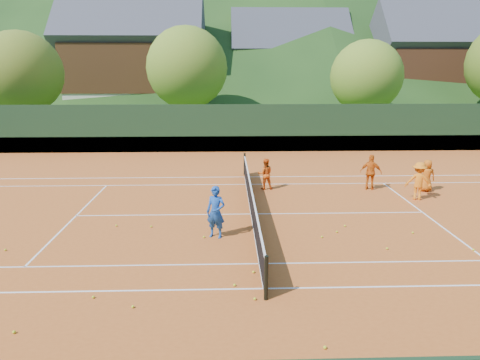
{
  "coord_description": "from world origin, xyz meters",
  "views": [
    {
      "loc": [
        -0.88,
        -14.89,
        5.28
      ],
      "look_at": [
        -0.42,
        0.0,
        1.32
      ],
      "focal_mm": 32.0,
      "sensor_mm": 36.0,
      "label": 1
    }
  ],
  "objects_px": {
    "student_a": "(265,174)",
    "student_b": "(371,172)",
    "student_c": "(427,176)",
    "chalet_right": "(429,67)",
    "student_d": "(418,181)",
    "chalet_left": "(136,63)",
    "coach": "(216,212)",
    "tennis_net": "(251,201)",
    "chalet_mid": "(288,69)"
  },
  "relations": [
    {
      "from": "student_a",
      "to": "student_b",
      "type": "distance_m",
      "value": 4.63
    },
    {
      "from": "student_c",
      "to": "chalet_right",
      "type": "xyz_separation_m",
      "value": [
        12.24,
        27.23,
        4.54
      ]
    },
    {
      "from": "student_d",
      "to": "chalet_left",
      "type": "height_order",
      "value": "chalet_left"
    },
    {
      "from": "chalet_right",
      "to": "student_a",
      "type": "bearing_deg",
      "value": -125.76
    },
    {
      "from": "coach",
      "to": "student_c",
      "type": "distance_m",
      "value": 10.26
    },
    {
      "from": "student_b",
      "to": "chalet_right",
      "type": "relative_size",
      "value": 0.13
    },
    {
      "from": "student_a",
      "to": "chalet_left",
      "type": "bearing_deg",
      "value": -70.33
    },
    {
      "from": "student_b",
      "to": "chalet_left",
      "type": "relative_size",
      "value": 0.11
    },
    {
      "from": "coach",
      "to": "student_a",
      "type": "relative_size",
      "value": 1.22
    },
    {
      "from": "coach",
      "to": "tennis_net",
      "type": "distance_m",
      "value": 2.51
    },
    {
      "from": "student_a",
      "to": "chalet_right",
      "type": "distance_m",
      "value": 33.17
    },
    {
      "from": "student_c",
      "to": "chalet_right",
      "type": "distance_m",
      "value": 30.2
    },
    {
      "from": "student_c",
      "to": "chalet_right",
      "type": "bearing_deg",
      "value": -101.55
    },
    {
      "from": "student_c",
      "to": "tennis_net",
      "type": "bearing_deg",
      "value": 32.3
    },
    {
      "from": "student_c",
      "to": "chalet_left",
      "type": "xyz_separation_m",
      "value": [
        -17.76,
        27.23,
        4.92
      ]
    },
    {
      "from": "student_a",
      "to": "student_d",
      "type": "relative_size",
      "value": 0.88
    },
    {
      "from": "student_a",
      "to": "student_c",
      "type": "xyz_separation_m",
      "value": [
        6.96,
        -0.57,
        0.01
      ]
    },
    {
      "from": "student_a",
      "to": "chalet_mid",
      "type": "xyz_separation_m",
      "value": [
        5.2,
        30.66,
        4.28
      ]
    },
    {
      "from": "chalet_mid",
      "to": "chalet_left",
      "type": "bearing_deg",
      "value": -165.96
    },
    {
      "from": "student_a",
      "to": "student_c",
      "type": "relative_size",
      "value": 0.98
    },
    {
      "from": "coach",
      "to": "student_c",
      "type": "bearing_deg",
      "value": 49.12
    },
    {
      "from": "student_b",
      "to": "student_d",
      "type": "distance_m",
      "value": 2.09
    },
    {
      "from": "chalet_left",
      "to": "chalet_right",
      "type": "distance_m",
      "value": 30.0
    },
    {
      "from": "student_a",
      "to": "chalet_right",
      "type": "relative_size",
      "value": 0.12
    },
    {
      "from": "student_d",
      "to": "chalet_right",
      "type": "distance_m",
      "value": 31.6
    },
    {
      "from": "chalet_right",
      "to": "tennis_net",
      "type": "bearing_deg",
      "value": -123.69
    },
    {
      "from": "chalet_mid",
      "to": "chalet_right",
      "type": "xyz_separation_m",
      "value": [
        14.0,
        -4.0,
        0.27
      ]
    },
    {
      "from": "student_b",
      "to": "student_a",
      "type": "bearing_deg",
      "value": 20.8
    },
    {
      "from": "student_b",
      "to": "chalet_left",
      "type": "bearing_deg",
      "value": -36.55
    },
    {
      "from": "coach",
      "to": "student_a",
      "type": "xyz_separation_m",
      "value": [
        2.05,
        5.49,
        -0.15
      ]
    },
    {
      "from": "student_b",
      "to": "chalet_mid",
      "type": "xyz_separation_m",
      "value": [
        0.58,
        30.89,
        4.19
      ]
    },
    {
      "from": "student_b",
      "to": "student_c",
      "type": "height_order",
      "value": "student_b"
    },
    {
      "from": "tennis_net",
      "to": "chalet_right",
      "type": "height_order",
      "value": "chalet_right"
    },
    {
      "from": "tennis_net",
      "to": "student_c",
      "type": "bearing_deg",
      "value": 19.64
    },
    {
      "from": "coach",
      "to": "chalet_right",
      "type": "distance_m",
      "value": 38.79
    },
    {
      "from": "student_c",
      "to": "tennis_net",
      "type": "height_order",
      "value": "student_c"
    },
    {
      "from": "chalet_mid",
      "to": "student_d",
      "type": "bearing_deg",
      "value": -88.45
    },
    {
      "from": "tennis_net",
      "to": "chalet_mid",
      "type": "height_order",
      "value": "chalet_mid"
    },
    {
      "from": "coach",
      "to": "student_b",
      "type": "height_order",
      "value": "coach"
    },
    {
      "from": "student_b",
      "to": "student_c",
      "type": "distance_m",
      "value": 2.36
    },
    {
      "from": "student_b",
      "to": "coach",
      "type": "bearing_deg",
      "value": 61.87
    },
    {
      "from": "coach",
      "to": "student_b",
      "type": "bearing_deg",
      "value": 58.74
    },
    {
      "from": "student_b",
      "to": "chalet_mid",
      "type": "bearing_deg",
      "value": -67.46
    },
    {
      "from": "tennis_net",
      "to": "coach",
      "type": "bearing_deg",
      "value": -120.13
    },
    {
      "from": "chalet_left",
      "to": "tennis_net",
      "type": "bearing_deg",
      "value": -71.57
    },
    {
      "from": "student_b",
      "to": "tennis_net",
      "type": "relative_size",
      "value": 0.13
    },
    {
      "from": "student_b",
      "to": "chalet_left",
      "type": "distance_m",
      "value": 31.37
    },
    {
      "from": "student_a",
      "to": "student_b",
      "type": "relative_size",
      "value": 0.88
    },
    {
      "from": "student_c",
      "to": "chalet_mid",
      "type": "bearing_deg",
      "value": -74.12
    },
    {
      "from": "student_d",
      "to": "student_c",
      "type": "bearing_deg",
      "value": -109.77
    }
  ]
}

